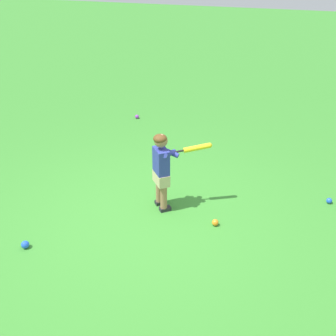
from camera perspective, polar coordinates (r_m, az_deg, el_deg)
ground_plane at (r=5.38m, az=-2.92°, el=-7.22°), size 40.00×40.00×0.00m
child_batter at (r=5.28m, az=-0.63°, el=0.44°), size 0.73×0.49×1.08m
play_ball_by_bucket at (r=6.09m, az=21.42°, el=-4.24°), size 0.08×0.08×0.08m
play_ball_midfield at (r=8.46m, az=-4.31°, el=7.11°), size 0.08×0.08×0.08m
play_ball_far_right at (r=5.29m, az=6.55°, el=-7.51°), size 0.09×0.09×0.09m
play_ball_near_batter at (r=5.18m, az=-19.16°, el=-9.98°), size 0.09×0.09×0.09m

